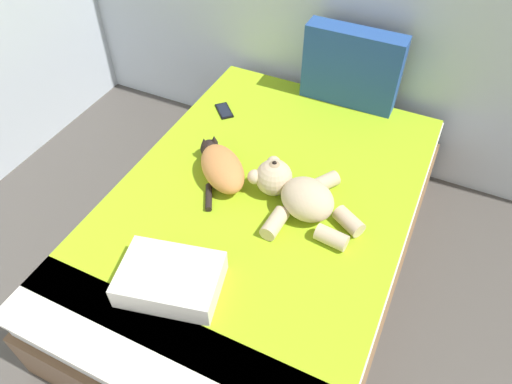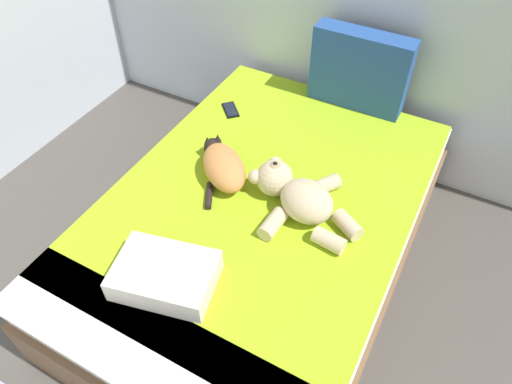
{
  "view_description": "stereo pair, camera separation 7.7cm",
  "coord_description": "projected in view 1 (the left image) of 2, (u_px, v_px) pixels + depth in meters",
  "views": [
    {
      "loc": [
        2.46,
        2.06,
        2.16
      ],
      "look_at": [
        1.8,
        3.43,
        0.58
      ],
      "focal_mm": 32.83,
      "sensor_mm": 36.0,
      "label": 1
    },
    {
      "loc": [
        2.53,
        2.09,
        2.16
      ],
      "look_at": [
        1.8,
        3.43,
        0.58
      ],
      "focal_mm": 32.83,
      "sensor_mm": 36.0,
      "label": 2
    }
  ],
  "objects": [
    {
      "name": "bed",
      "position": [
        261.0,
        232.0,
        2.44
      ],
      "size": [
        1.43,
        2.08,
        0.52
      ],
      "color": "brown",
      "rests_on": "ground_plane"
    },
    {
      "name": "patterned_cushion",
      "position": [
        352.0,
        68.0,
        2.65
      ],
      "size": [
        0.55,
        0.13,
        0.45
      ],
      "color": "#264C99",
      "rests_on": "bed"
    },
    {
      "name": "cat",
      "position": [
        221.0,
        167.0,
        2.3
      ],
      "size": [
        0.38,
        0.41,
        0.15
      ],
      "color": "#D18447",
      "rests_on": "bed"
    },
    {
      "name": "teddy_bear",
      "position": [
        297.0,
        194.0,
        2.16
      ],
      "size": [
        0.6,
        0.5,
        0.19
      ],
      "color": "beige",
      "rests_on": "bed"
    },
    {
      "name": "cell_phone",
      "position": [
        224.0,
        111.0,
        2.73
      ],
      "size": [
        0.16,
        0.16,
        0.01
      ],
      "color": "black",
      "rests_on": "bed"
    },
    {
      "name": "throw_pillow",
      "position": [
        170.0,
        279.0,
        1.87
      ],
      "size": [
        0.45,
        0.36,
        0.11
      ],
      "primitive_type": "cube",
      "rotation": [
        0.0,
        0.0,
        0.23
      ],
      "color": "white",
      "rests_on": "bed"
    }
  ]
}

